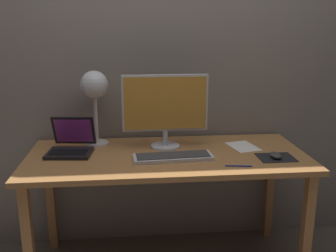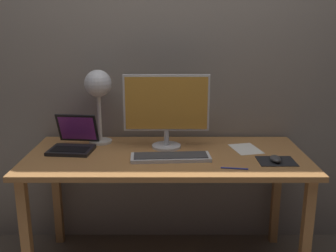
# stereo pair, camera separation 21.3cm
# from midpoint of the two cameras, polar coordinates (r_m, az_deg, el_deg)

# --- Properties ---
(back_wall) EXTENTS (4.80, 0.06, 2.60)m
(back_wall) POSITION_cam_midpoint_polar(r_m,az_deg,el_deg) (2.51, 2.52, 11.03)
(back_wall) COLOR gray
(back_wall) RESTS_ON ground
(desk) EXTENTS (1.60, 0.70, 0.74)m
(desk) POSITION_cam_midpoint_polar(r_m,az_deg,el_deg) (2.26, 2.72, -6.09)
(desk) COLOR #A8703D
(desk) RESTS_ON ground
(monitor) EXTENTS (0.51, 0.17, 0.44)m
(monitor) POSITION_cam_midpoint_polar(r_m,az_deg,el_deg) (2.28, 2.70, 2.84)
(monitor) COLOR silver
(monitor) RESTS_ON desk
(keyboard_main) EXTENTS (0.45, 0.17, 0.03)m
(keyboard_main) POSITION_cam_midpoint_polar(r_m,az_deg,el_deg) (2.15, 3.49, -4.63)
(keyboard_main) COLOR silver
(keyboard_main) RESTS_ON desk
(laptop) EXTENTS (0.27, 0.29, 0.20)m
(laptop) POSITION_cam_midpoint_polar(r_m,az_deg,el_deg) (2.35, -10.92, -1.97)
(laptop) COLOR black
(laptop) RESTS_ON desk
(desk_lamp) EXTENTS (0.17, 0.17, 0.46)m
(desk_lamp) POSITION_cam_midpoint_polar(r_m,az_deg,el_deg) (2.38, -7.49, 5.51)
(desk_lamp) COLOR beige
(desk_lamp) RESTS_ON desk
(mousepad) EXTENTS (0.20, 0.16, 0.00)m
(mousepad) POSITION_cam_midpoint_polar(r_m,az_deg,el_deg) (2.22, 18.63, -5.01)
(mousepad) COLOR black
(mousepad) RESTS_ON desk
(mouse) EXTENTS (0.06, 0.10, 0.03)m
(mouse) POSITION_cam_midpoint_polar(r_m,az_deg,el_deg) (2.20, 18.54, -4.68)
(mouse) COLOR #38383A
(mouse) RESTS_ON mousepad
(paper_sheet_near_mouse) EXTENTS (0.19, 0.24, 0.00)m
(paper_sheet_near_mouse) POSITION_cam_midpoint_polar(r_m,az_deg,el_deg) (2.38, 14.17, -3.34)
(paper_sheet_near_mouse) COLOR white
(paper_sheet_near_mouse) RESTS_ON desk
(pen) EXTENTS (0.14, 0.03, 0.01)m
(pen) POSITION_cam_midpoint_polar(r_m,az_deg,el_deg) (2.05, 12.99, -6.18)
(pen) COLOR #2633A5
(pen) RESTS_ON desk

